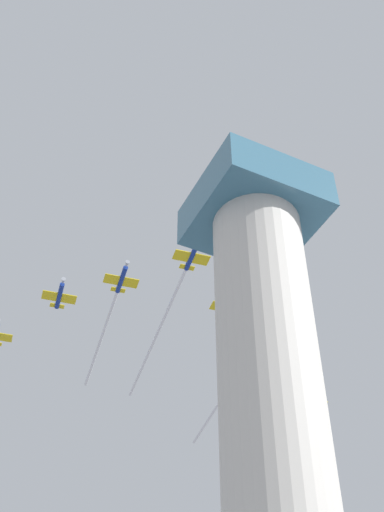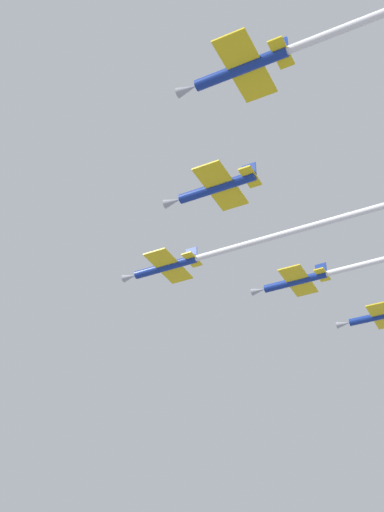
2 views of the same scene
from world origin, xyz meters
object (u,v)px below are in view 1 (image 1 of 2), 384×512
Objects in this scene: jet_starboard_inner at (109,317)px; jet_center_rear at (284,376)px; jet_lead at (167,312)px; jet_starboard_trail at (314,401)px; jet_port_outer at (237,375)px; jet_port_inner at (228,306)px; control_tower at (273,419)px; jet_starboard_outer at (60,295)px.

jet_starboard_inner is 60.56m from jet_center_rear.
jet_starboard_trail reaches higher than jet_lead.
jet_center_rear is (-5.24, -14.05, 0.74)m from jet_port_outer.
jet_port_outer reaches higher than jet_port_inner.
jet_starboard_inner is (21.81, 26.26, 2.39)m from jet_port_inner.
jet_port_outer is 6.02× the size of jet_center_rear.
jet_starboard_outer is at bearing -7.64° from control_tower.
jet_port_inner is 1.00× the size of jet_center_rear.
jet_center_rear is at bearing -152.74° from jet_lead.
jet_starboard_inner is at bearing -30.00° from jet_lead.
control_tower is 203.36m from jet_starboard_trail.
jet_port_inner is at bearing 149.13° from jet_lead.
jet_starboard_trail is (23.23, -63.43, 0.19)m from jet_lead.
jet_center_rear reaches higher than jet_lead.
control_tower is 2.18× the size of jet_port_inner.
jet_port_inner is 1.00× the size of jet_starboard_outer.
control_tower is at bearing 85.09° from jet_starboard_inner.
jet_center_rear reaches higher than jet_port_inner.
jet_starboard_outer is (121.98, -16.36, 99.79)m from control_tower.
control_tower is 2.18× the size of jet_starboard_trail.
jet_port_outer reaches higher than control_tower.
jet_starboard_outer is at bearing 22.85° from jet_port_outer.
jet_port_inner is 43.20m from jet_center_rear.
jet_port_outer is at bearing 14.27° from jet_starboard_trail.
jet_starboard_outer is at bearing 20.08° from jet_starboard_trail.
jet_lead is 1.25× the size of jet_starboard_inner.
jet_port_inner is 0.17× the size of jet_port_outer.
jet_starboard_trail is at bearing -136.47° from jet_port_inner.
jet_starboard_outer is 1.00× the size of jet_starboard_trail.
jet_port_inner is 37.49m from jet_port_outer.
jet_port_inner is at bearing 149.56° from jet_starboard_inner.
jet_starboard_outer reaches higher than control_tower.
jet_lead is at bearing 41.08° from jet_port_outer.
jet_lead is 5.93× the size of jet_port_inner.
jet_starboard_trail is at bearing -144.77° from jet_center_rear.
jet_starboard_outer is at bearing -1.67° from jet_lead.
jet_port_inner is at bearing 43.53° from jet_starboard_trail.
control_tower is at bearing 70.28° from jet_port_inner.
jet_lead is 17.03m from jet_starboard_inner.
jet_port_inner reaches higher than control_tower.
jet_port_outer is (9.83, -46.33, -0.93)m from jet_starboard_inner.
jet_center_rear is at bearing -163.43° from jet_starboard_outer.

